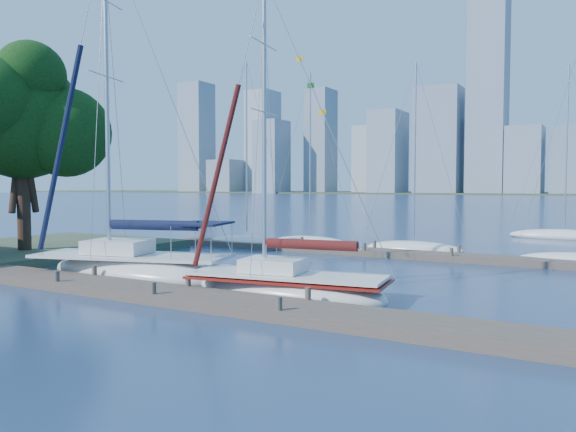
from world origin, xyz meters
The scene contains 10 objects.
ground centered at (0.00, 0.00, 0.00)m, with size 700.00×700.00×0.00m, color #182C4D.
near_dock centered at (0.00, 0.00, 0.20)m, with size 26.00×2.00×0.40m, color #453B32.
far_dock centered at (2.00, 16.00, 0.18)m, with size 30.00×1.80×0.36m, color #453B32.
tree centered at (-15.06, 4.66, 7.92)m, with size 9.00×8.20×11.81m.
sailboat_navy centered at (-4.69, 2.67, 1.19)m, with size 9.75×5.48×15.82m.
sailboat_maroon centered at (3.27, 2.49, 0.97)m, with size 8.01×3.62×12.06m.
bg_boat_0 centered at (-8.19, 16.61, 0.27)m, with size 6.52×4.30×12.80m.
bg_boat_1 centered at (-4.44, 18.72, 0.25)m, with size 6.27×3.75×12.01m.
bg_boat_2 centered at (2.81, 18.74, 0.25)m, with size 6.43×3.34×11.89m.
bg_boat_7 centered at (10.13, 33.36, 0.26)m, with size 8.05×2.22×13.75m.
Camera 1 is at (13.49, -14.89, 4.04)m, focal length 35.00 mm.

